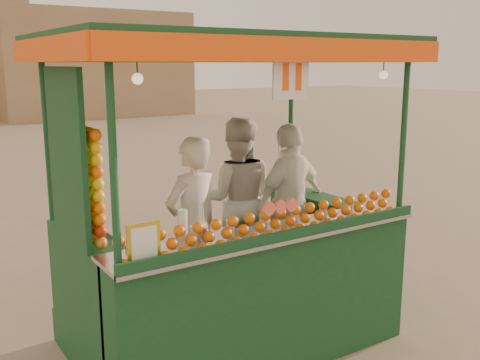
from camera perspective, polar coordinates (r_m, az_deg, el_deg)
ground at (r=5.20m, az=-5.14°, el=-17.39°), size 90.00×90.00×0.00m
building_right at (r=29.46m, az=-15.46°, el=11.41°), size 9.00×6.00×5.00m
juice_cart at (r=4.94m, az=-1.18°, el=-7.52°), size 3.04×1.97×2.77m
vendor_left at (r=4.95m, az=-4.91°, el=-4.74°), size 0.66×0.51×1.61m
vendor_middle at (r=5.72m, az=-0.31°, el=-1.98°), size 1.03×0.97×1.69m
vendor_right at (r=5.71m, az=5.18°, el=-2.34°), size 1.02×0.59×1.64m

